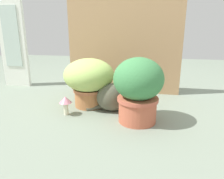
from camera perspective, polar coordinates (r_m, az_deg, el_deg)
ground_plane at (r=1.69m, az=-4.22°, el=-5.30°), size 6.00×6.00×0.00m
cardboard_backdrop at (r=2.05m, az=3.15°, el=12.31°), size 1.08×0.03×0.96m
window_panel_white at (r=2.52m, az=-25.17°, el=11.79°), size 0.29×0.05×0.97m
grass_planter at (r=1.71m, az=-6.21°, el=2.81°), size 0.40×0.40×0.39m
leafy_planter at (r=1.41m, az=7.08°, el=0.47°), size 0.33×0.33×0.44m
cat at (r=1.63m, az=0.94°, el=-1.63°), size 0.39×0.26×0.32m
mushroom_ornament_pink at (r=1.59m, az=-12.45°, el=-3.20°), size 0.09×0.09×0.14m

